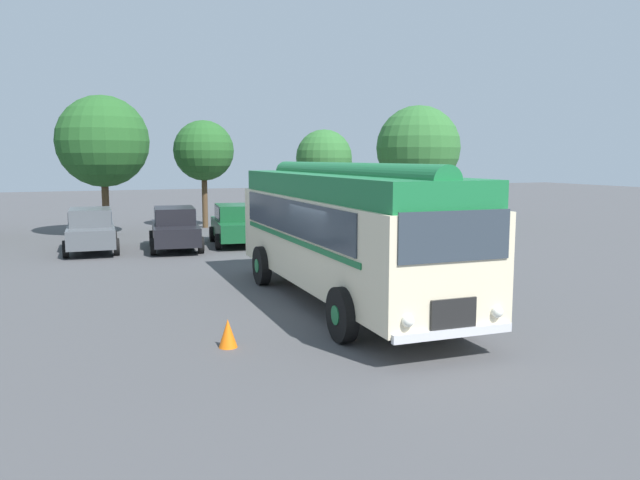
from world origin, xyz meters
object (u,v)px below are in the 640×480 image
(car_far_right, at_px, (294,221))
(car_mid_right, at_px, (236,224))
(vintage_bus, at_px, (343,228))
(car_mid_left, at_px, (175,228))
(car_near_left, at_px, (91,230))
(traffic_cone, at_px, (228,333))

(car_far_right, bearing_deg, car_mid_right, -169.97)
(vintage_bus, distance_m, car_mid_left, 11.19)
(vintage_bus, xyz_separation_m, car_near_left, (-5.47, 11.51, -1.05))
(car_near_left, xyz_separation_m, car_far_right, (8.45, 0.35, 0.00))
(car_mid_right, relative_size, traffic_cone, 7.96)
(car_mid_right, bearing_deg, vintage_bus, -91.12)
(car_near_left, distance_m, car_mid_right, 5.69)
(car_far_right, bearing_deg, traffic_cone, -114.41)
(car_mid_right, xyz_separation_m, car_far_right, (2.76, 0.49, 0.00))
(car_mid_left, bearing_deg, traffic_cone, -95.06)
(car_near_left, xyz_separation_m, car_mid_right, (5.69, -0.14, 0.00))
(car_mid_left, height_order, car_far_right, same)
(car_near_left, distance_m, car_far_right, 8.46)
(car_far_right, xyz_separation_m, traffic_cone, (-6.54, -14.41, -0.57))
(car_far_right, relative_size, traffic_cone, 7.73)
(car_mid_left, height_order, traffic_cone, car_mid_left)
(car_near_left, distance_m, traffic_cone, 14.20)
(car_near_left, height_order, traffic_cone, car_near_left)
(vintage_bus, distance_m, car_mid_right, 11.43)
(car_near_left, bearing_deg, car_mid_left, -11.39)
(car_mid_left, bearing_deg, vintage_bus, -77.73)
(car_near_left, height_order, car_mid_right, same)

